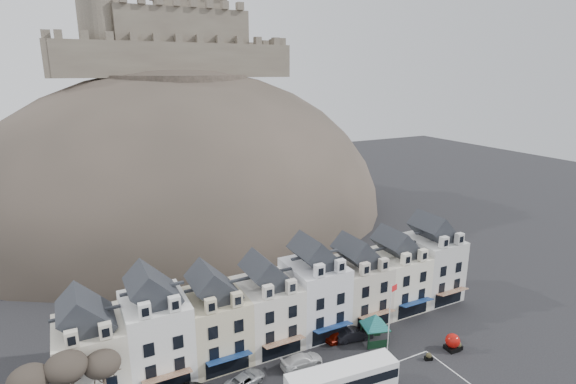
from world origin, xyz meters
The scene contains 16 objects.
townhouse_terrace centered at (0.15, 15.97, 5.30)m, with size 54.40×9.35×11.80m.
castle_hill centered at (1.25, 68.95, 0.11)m, with size 100.00×76.00×68.00m.
castle centered at (0.51, 75.93, 40.19)m, with size 50.20×22.20×22.00m.
tree_left_far centered at (-29.00, 10.50, 6.90)m, with size 3.61×3.61×8.24m.
tree_left_mid centered at (-26.00, 10.50, 7.24)m, with size 3.78×3.78×8.64m.
tree_left_near centered at (-23.00, 10.50, 6.55)m, with size 3.43×3.43×7.84m.
bus centered at (-0.61, 3.23, 1.91)m, with size 12.42×3.92×3.45m.
bus_shelter centered at (8.46, 9.50, 3.09)m, with size 6.06×6.06×3.98m.
red_buoy centered at (16.00, 3.79, 1.12)m, with size 1.77×1.77×2.19m.
flagpole centered at (8.94, 7.38, 5.08)m, with size 1.25×0.42×8.90m.
planter_west centered at (12.00, 3.62, 0.46)m, with size 1.05×0.77×0.95m.
planter_east centered at (16.69, 3.50, 0.54)m, with size 1.23×0.83×1.12m.
car_silver centered at (-9.12, 9.50, 0.67)m, with size 2.21×4.73×1.33m, color #9DA0A4.
car_white centered at (-2.01, 9.50, 0.74)m, with size 2.07×5.10×1.48m, color white.
car_maroon centered at (4.61, 12.00, 0.64)m, with size 1.52×3.77×1.28m, color #620F05.
car_charcoal centered at (6.50, 11.17, 0.79)m, with size 1.68×4.81×1.59m, color black.
Camera 1 is at (-24.11, -30.04, 33.28)m, focal length 28.00 mm.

